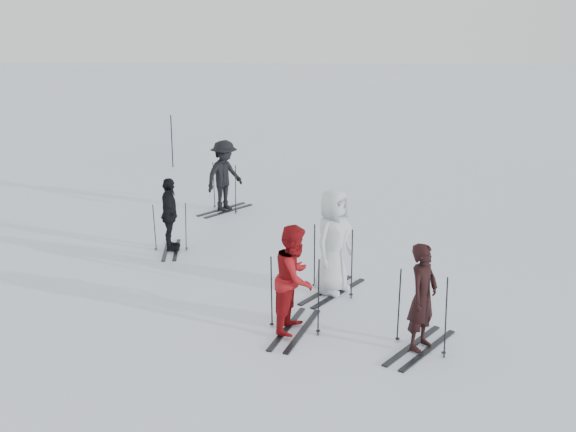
% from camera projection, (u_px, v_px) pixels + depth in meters
% --- Properties ---
extents(ground, '(120.00, 120.00, 0.00)m').
position_uv_depth(ground, '(285.00, 278.00, 14.46)').
color(ground, silver).
rests_on(ground, ground).
extents(skier_near_dark, '(0.69, 0.75, 1.71)m').
position_uv_depth(skier_near_dark, '(423.00, 298.00, 11.19)').
color(skier_near_dark, black).
rests_on(skier_near_dark, ground).
extents(skier_red, '(0.89, 1.03, 1.81)m').
position_uv_depth(skier_red, '(295.00, 280.00, 11.83)').
color(skier_red, maroon).
rests_on(skier_red, ground).
extents(skier_grey, '(1.05, 1.16, 1.98)m').
position_uv_depth(skier_grey, '(333.00, 243.00, 13.43)').
color(skier_grey, silver).
rests_on(skier_grey, ground).
extents(skier_uphill_left, '(0.53, 1.00, 1.62)m').
position_uv_depth(skier_uphill_left, '(170.00, 216.00, 15.86)').
color(skier_uphill_left, black).
rests_on(skier_uphill_left, ground).
extents(skier_uphill_far, '(1.28, 1.38, 1.87)m').
position_uv_depth(skier_uphill_far, '(224.00, 177.00, 19.02)').
color(skier_uphill_far, black).
rests_on(skier_uphill_far, ground).
extents(skis_near_dark, '(2.04, 1.81, 1.32)m').
position_uv_depth(skis_near_dark, '(422.00, 310.00, 11.24)').
color(skis_near_dark, black).
rests_on(skis_near_dark, ground).
extents(skis_red, '(2.01, 1.41, 1.33)m').
position_uv_depth(skis_red, '(295.00, 293.00, 11.89)').
color(skis_red, black).
rests_on(skis_red, ground).
extents(skis_grey, '(2.09, 1.81, 1.35)m').
position_uv_depth(skis_grey, '(333.00, 259.00, 13.52)').
color(skis_grey, black).
rests_on(skis_grey, ground).
extents(skis_uphill_left, '(1.64, 1.03, 1.12)m').
position_uv_depth(skis_uphill_left, '(170.00, 226.00, 15.93)').
color(skis_uphill_left, black).
rests_on(skis_uphill_left, ground).
extents(skis_uphill_far, '(2.03, 1.85, 1.32)m').
position_uv_depth(skis_uphill_far, '(225.00, 187.00, 19.10)').
color(skis_uphill_far, black).
rests_on(skis_uphill_far, ground).
extents(piste_marker, '(0.05, 0.05, 1.78)m').
position_uv_depth(piste_marker, '(172.00, 141.00, 24.39)').
color(piste_marker, black).
rests_on(piste_marker, ground).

